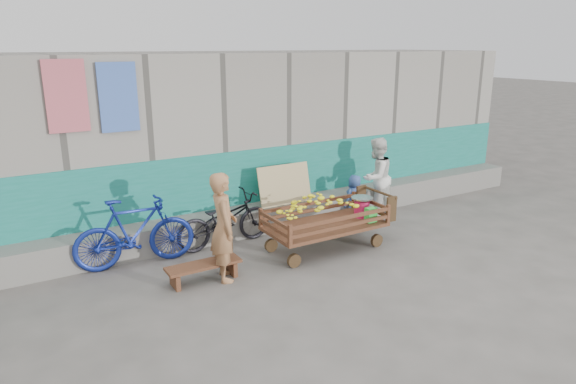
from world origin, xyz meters
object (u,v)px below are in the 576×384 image
bicycle_dark (224,220)px  child (354,198)px  bicycle_blue (135,232)px  bench (204,268)px  vendor_man (224,227)px  woman (376,177)px  banana_cart (323,214)px

bicycle_dark → child: bearing=-94.9°
child → bicycle_blue: size_ratio=0.49×
bicycle_dark → bench: bearing=139.7°
vendor_man → woman: bearing=-58.7°
woman → child: (-0.50, -0.01, -0.32)m
vendor_man → bicycle_dark: bearing=-9.5°
bench → child: (3.36, 0.99, 0.24)m
bench → bicycle_blue: 1.23m
woman → bicycle_blue: woman is taller
bicycle_dark → woman: bearing=-94.5°
banana_cart → bicycle_dark: size_ratio=1.25×
woman → bicycle_blue: (-4.52, -0.00, -0.22)m
banana_cart → bench: bearing=-177.7°
bicycle_blue → child: bearing=-85.0°
bicycle_dark → bicycle_blue: (-1.44, -0.06, 0.09)m
bench → vendor_man: vendor_man is taller
vendor_man → bicycle_dark: (0.51, 1.13, -0.33)m
bicycle_blue → vendor_man: bearing=-133.8°
vendor_man → bicycle_dark: vendor_man is taller
child → vendor_man: bearing=8.5°
child → bicycle_dark: bearing=-12.0°
child → bicycle_blue: (-4.02, 0.00, 0.09)m
banana_cart → vendor_man: vendor_man is taller
bench → bicycle_dark: size_ratio=0.63×
banana_cart → woman: (1.82, 0.91, 0.15)m
banana_cart → vendor_man: (-1.76, -0.16, 0.17)m
banana_cart → child: 1.61m
banana_cart → woman: size_ratio=1.38×
banana_cart → woman: woman is taller
bench → bicycle_blue: bearing=123.4°
banana_cart → bicycle_dark: (-1.25, 0.97, -0.16)m
woman → bicycle_dark: 3.09m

